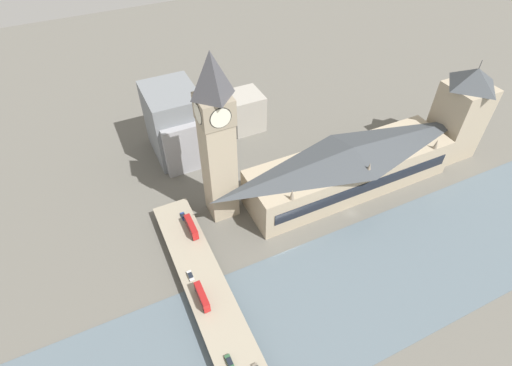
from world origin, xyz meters
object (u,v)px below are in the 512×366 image
(double_decker_bus_mid, at_px, (191,227))
(car_northbound_lead, at_px, (190,276))
(double_decker_bus_rear, at_px, (202,296))
(victoria_tower, at_px, (460,113))
(road_bridge, at_px, (229,340))
(car_southbound_lead, at_px, (229,362))
(parliament_hall, at_px, (350,168))
(clock_tower, at_px, (217,138))
(car_southbound_mid, at_px, (183,216))

(double_decker_bus_mid, bearing_deg, car_northbound_lead, 159.83)
(double_decker_bus_rear, distance_m, car_northbound_lead, 11.75)
(victoria_tower, distance_m, road_bridge, 156.09)
(car_northbound_lead, relative_size, car_southbound_lead, 0.98)
(parliament_hall, xyz_separation_m, double_decker_bus_rear, (-31.38, 85.50, -4.26))
(victoria_tower, relative_size, road_bridge, 0.38)
(clock_tower, bearing_deg, car_northbound_lead, 140.85)
(clock_tower, xyz_separation_m, car_northbound_lead, (-31.57, 25.70, -35.76))
(double_decker_bus_mid, xyz_separation_m, car_southbound_lead, (-57.72, 6.92, -2.08))
(road_bridge, bearing_deg, car_southbound_lead, 158.14)
(parliament_hall, distance_m, double_decker_bus_rear, 91.18)
(parliament_hall, xyz_separation_m, road_bridge, (-48.86, 82.36, -8.06))
(road_bridge, bearing_deg, victoria_tower, -71.58)
(double_decker_bus_mid, xyz_separation_m, car_southbound_mid, (9.00, 0.79, -2.13))
(road_bridge, height_order, car_southbound_mid, car_southbound_mid)
(car_northbound_lead, xyz_separation_m, car_southbound_lead, (-36.39, -0.91, 0.02))
(double_decker_bus_rear, height_order, car_southbound_mid, double_decker_bus_rear)
(victoria_tower, height_order, car_southbound_mid, victoria_tower)
(clock_tower, xyz_separation_m, victoria_tower, (-11.67, -125.02, -17.24))
(parliament_hall, distance_m, road_bridge, 96.10)
(parliament_hall, xyz_separation_m, double_decker_bus_mid, (1.49, 78.39, -4.29))
(double_decker_bus_mid, bearing_deg, car_southbound_mid, 5.00)
(clock_tower, relative_size, double_decker_bus_mid, 6.76)
(double_decker_bus_mid, bearing_deg, car_southbound_lead, 173.16)
(double_decker_bus_rear, xyz_separation_m, car_southbound_mid, (41.87, -6.32, -2.16))
(victoria_tower, bearing_deg, double_decker_bus_rear, 101.84)
(double_decker_bus_mid, height_order, car_southbound_mid, double_decker_bus_mid)
(victoria_tower, distance_m, car_northbound_lead, 153.15)
(car_northbound_lead, relative_size, car_southbound_mid, 1.03)
(road_bridge, bearing_deg, parliament_hall, -59.32)
(double_decker_bus_rear, height_order, car_northbound_lead, double_decker_bus_rear)
(car_northbound_lead, bearing_deg, double_decker_bus_rear, -176.40)
(car_northbound_lead, bearing_deg, road_bridge, -172.40)
(car_northbound_lead, bearing_deg, car_southbound_mid, -13.08)
(double_decker_bus_mid, distance_m, car_southbound_mid, 9.28)
(road_bridge, relative_size, car_northbound_lead, 29.93)
(clock_tower, relative_size, car_southbound_mid, 17.10)
(car_southbound_mid, bearing_deg, double_decker_bus_mid, -175.00)
(clock_tower, relative_size, road_bridge, 0.55)
(clock_tower, xyz_separation_m, road_bridge, (-60.59, 21.83, -37.42))
(car_northbound_lead, distance_m, car_southbound_mid, 31.14)
(car_southbound_lead, bearing_deg, car_southbound_mid, -5.25)
(parliament_hall, relative_size, car_southbound_mid, 22.23)
(victoria_tower, xyz_separation_m, double_decker_bus_mid, (1.43, 142.89, -16.41))
(car_southbound_lead, bearing_deg, double_decker_bus_rear, 0.43)
(parliament_hall, height_order, car_southbound_lead, parliament_hall)
(car_southbound_lead, distance_m, car_southbound_mid, 67.00)
(double_decker_bus_rear, relative_size, car_southbound_mid, 2.42)
(double_decker_bus_rear, distance_m, car_southbound_lead, 24.95)
(clock_tower, bearing_deg, victoria_tower, -95.33)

